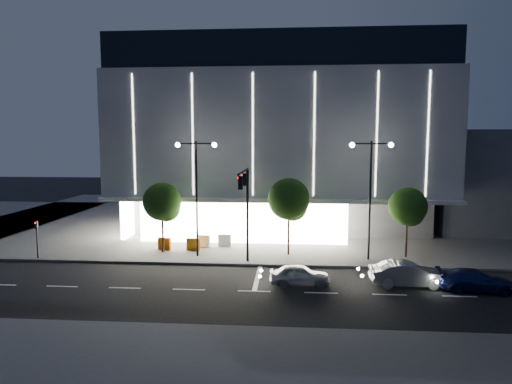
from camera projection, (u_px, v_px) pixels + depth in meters
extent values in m
plane|color=black|center=(225.00, 283.00, 29.07)|extent=(160.00, 160.00, 0.00)
cube|color=#474747|center=(298.00, 219.00, 52.46)|extent=(70.00, 40.00, 0.15)
cube|color=#4C4C51|center=(281.00, 202.00, 52.39)|extent=(28.00, 21.00, 4.00)
cube|color=gray|center=(281.00, 136.00, 49.56)|extent=(30.00, 25.00, 11.00)
cube|color=black|center=(281.00, 70.00, 48.77)|extent=(29.40, 24.50, 3.00)
cube|color=white|center=(243.00, 222.00, 39.45)|extent=(18.00, 0.40, 3.60)
cube|color=white|center=(141.00, 211.00, 45.52)|extent=(0.40, 10.00, 3.60)
cube|color=gray|center=(277.00, 200.00, 37.99)|extent=(30.00, 2.00, 0.30)
cube|color=white|center=(277.00, 135.00, 37.16)|extent=(24.00, 0.06, 10.00)
cube|color=#4C4C51|center=(489.00, 177.00, 50.30)|extent=(16.00, 20.00, 10.00)
cylinder|color=black|center=(248.00, 216.00, 33.36)|extent=(0.18, 0.18, 7.00)
cylinder|color=black|center=(243.00, 171.00, 30.09)|extent=(0.14, 5.80, 0.14)
cube|color=black|center=(244.00, 180.00, 30.85)|extent=(0.28, 0.18, 0.85)
cube|color=black|center=(240.00, 183.00, 28.47)|extent=(0.28, 0.18, 0.85)
sphere|color=#FF0C0C|center=(243.00, 175.00, 30.82)|extent=(0.14, 0.14, 0.14)
cylinder|color=black|center=(197.00, 200.00, 34.74)|extent=(0.16, 0.16, 9.00)
cylinder|color=black|center=(187.00, 144.00, 34.30)|extent=(1.40, 0.10, 0.10)
cylinder|color=black|center=(205.00, 144.00, 34.20)|extent=(1.40, 0.10, 0.10)
sphere|color=white|center=(178.00, 145.00, 34.37)|extent=(0.36, 0.36, 0.36)
sphere|color=white|center=(214.00, 145.00, 34.15)|extent=(0.36, 0.36, 0.36)
cylinder|color=black|center=(370.00, 202.00, 33.75)|extent=(0.16, 0.16, 9.00)
cylinder|color=black|center=(362.00, 144.00, 33.31)|extent=(1.40, 0.10, 0.10)
cylinder|color=black|center=(381.00, 144.00, 33.21)|extent=(1.40, 0.10, 0.10)
sphere|color=white|center=(352.00, 145.00, 33.38)|extent=(0.36, 0.36, 0.36)
sphere|color=white|center=(391.00, 145.00, 33.16)|extent=(0.36, 0.36, 0.36)
cylinder|color=black|center=(37.00, 240.00, 34.50)|extent=(0.12, 0.12, 3.00)
cube|color=black|center=(36.00, 225.00, 34.37)|extent=(0.22, 0.16, 0.55)
sphere|color=#FF0C0C|center=(35.00, 223.00, 34.24)|extent=(0.10, 0.10, 0.10)
cylinder|color=black|center=(163.00, 231.00, 36.25)|extent=(0.16, 0.16, 3.78)
sphere|color=black|center=(162.00, 202.00, 35.99)|extent=(3.02, 3.02, 3.02)
sphere|color=black|center=(167.00, 208.00, 36.22)|extent=(2.16, 2.16, 2.16)
sphere|color=black|center=(158.00, 206.00, 35.89)|extent=(1.94, 1.94, 1.94)
cylinder|color=black|center=(289.00, 231.00, 35.47)|extent=(0.16, 0.16, 4.06)
sphere|color=black|center=(289.00, 199.00, 35.19)|extent=(3.25, 3.25, 3.25)
sphere|color=black|center=(293.00, 206.00, 35.43)|extent=(2.32, 2.32, 2.32)
sphere|color=black|center=(286.00, 204.00, 35.10)|extent=(2.09, 2.09, 2.09)
cylinder|color=black|center=(406.00, 235.00, 34.81)|extent=(0.16, 0.16, 3.64)
sphere|color=black|center=(408.00, 206.00, 34.56)|extent=(2.91, 2.91, 2.91)
sphere|color=black|center=(411.00, 213.00, 34.79)|extent=(2.08, 2.08, 2.08)
sphere|color=black|center=(405.00, 211.00, 34.46)|extent=(1.87, 1.87, 1.87)
imported|color=#B6B8BE|center=(300.00, 275.00, 28.54)|extent=(3.87, 1.73, 1.29)
imported|color=#BABCC3|center=(408.00, 274.00, 28.29)|extent=(4.72, 1.78, 1.54)
imported|color=navy|center=(476.00, 280.00, 27.46)|extent=(4.58, 2.21, 1.29)
cube|color=orange|center=(164.00, 244.00, 37.16)|extent=(1.13, 0.50, 1.00)
cube|color=silver|center=(204.00, 241.00, 38.15)|extent=(1.13, 0.52, 1.00)
cube|color=orange|center=(193.00, 244.00, 36.95)|extent=(1.11, 0.30, 1.00)
cube|color=white|center=(225.00, 240.00, 38.41)|extent=(1.12, 0.34, 1.00)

